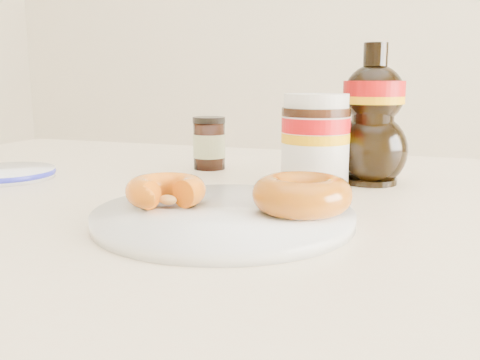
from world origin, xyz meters
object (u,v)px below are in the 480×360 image
(blue_rim_saucer, at_px, (6,173))
(dining_table, at_px, (257,266))
(nutella_jar, at_px, (315,138))
(donut_bitten, at_px, (166,190))
(dark_jar, at_px, (209,144))
(syrup_bottle, at_px, (373,115))
(donut_whole, at_px, (302,194))
(plate, at_px, (223,216))

(blue_rim_saucer, bearing_deg, dining_table, -1.53)
(blue_rim_saucer, bearing_deg, nutella_jar, 9.61)
(donut_bitten, bearing_deg, dining_table, 75.21)
(donut_bitten, distance_m, dark_jar, 0.30)
(syrup_bottle, height_order, dark_jar, syrup_bottle)
(donut_whole, bearing_deg, nutella_jar, 97.83)
(syrup_bottle, bearing_deg, blue_rim_saucer, -164.21)
(donut_whole, distance_m, syrup_bottle, 0.25)
(plate, xyz_separation_m, syrup_bottle, (0.12, 0.26, 0.09))
(plate, relative_size, donut_whole, 2.64)
(dining_table, xyz_separation_m, donut_bitten, (-0.07, -0.10, 0.11))
(blue_rim_saucer, bearing_deg, donut_whole, -11.92)
(donut_whole, height_order, nutella_jar, nutella_jar)
(donut_bitten, xyz_separation_m, nutella_jar, (0.12, 0.19, 0.04))
(plate, height_order, dark_jar, dark_jar)
(donut_bitten, relative_size, dark_jar, 1.02)
(donut_bitten, bearing_deg, donut_whole, 24.81)
(dining_table, distance_m, nutella_jar, 0.18)
(donut_bitten, xyz_separation_m, donut_whole, (0.14, 0.02, 0.00))
(donut_whole, bearing_deg, blue_rim_saucer, 168.08)
(donut_whole, distance_m, blue_rim_saucer, 0.47)
(dining_table, xyz_separation_m, donut_whole, (0.08, -0.09, 0.11))
(dining_table, xyz_separation_m, blue_rim_saucer, (-0.39, 0.01, 0.09))
(plate, xyz_separation_m, donut_bitten, (-0.07, 0.00, 0.02))
(plate, distance_m, dark_jar, 0.33)
(donut_bitten, bearing_deg, nutella_jar, 75.82)
(nutella_jar, relative_size, dark_jar, 1.50)
(donut_whole, relative_size, dark_jar, 1.20)
(dining_table, bearing_deg, donut_whole, -49.35)
(dining_table, distance_m, syrup_bottle, 0.26)
(plate, bearing_deg, blue_rim_saucer, 162.98)
(donut_bitten, bearing_deg, dark_jar, 122.10)
(plate, height_order, donut_whole, donut_whole)
(donut_bitten, relative_size, syrup_bottle, 0.44)
(dining_table, bearing_deg, donut_bitten, -122.61)
(dining_table, bearing_deg, plate, -90.45)
(donut_whole, xyz_separation_m, nutella_jar, (-0.02, 0.17, 0.04))
(dining_table, xyz_separation_m, nutella_jar, (0.05, 0.08, 0.15))
(donut_whole, bearing_deg, plate, -164.69)
(donut_bitten, xyz_separation_m, syrup_bottle, (0.18, 0.26, 0.07))
(nutella_jar, height_order, syrup_bottle, syrup_bottle)
(nutella_jar, height_order, dark_jar, nutella_jar)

